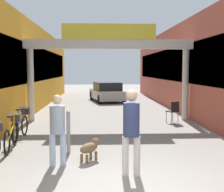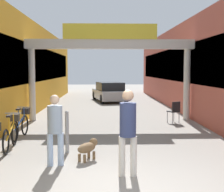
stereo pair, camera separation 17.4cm
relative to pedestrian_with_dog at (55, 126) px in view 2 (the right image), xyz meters
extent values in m
plane|color=gray|center=(1.41, -1.46, -0.93)|extent=(80.00, 80.00, 0.00)
cube|color=gold|center=(-3.69, 9.54, 1.33)|extent=(3.00, 26.00, 4.52)
cube|color=black|center=(-2.21, 9.54, 1.55)|extent=(0.04, 23.40, 1.81)
cube|color=#B25142|center=(6.51, 9.54, 1.33)|extent=(3.00, 26.00, 4.52)
cube|color=black|center=(5.03, 9.54, 1.55)|extent=(0.04, 23.40, 1.81)
cylinder|color=beige|center=(-1.94, 6.40, 0.61)|extent=(0.28, 0.28, 3.08)
cylinder|color=beige|center=(4.76, 6.40, 0.61)|extent=(0.28, 0.28, 3.08)
cube|color=beige|center=(1.41, 6.40, 2.35)|extent=(7.40, 0.44, 0.40)
cube|color=yellow|center=(1.41, 6.20, 2.87)|extent=(3.96, 0.10, 0.64)
cylinder|color=#A5BFE0|center=(-0.12, -0.02, -0.55)|extent=(0.16, 0.16, 0.76)
cylinder|color=#A5BFE0|center=(0.12, 0.02, -0.55)|extent=(0.16, 0.16, 0.76)
cylinder|color=#8C9EB2|center=(0.00, 0.00, 0.14)|extent=(0.39, 0.39, 0.63)
sphere|color=beige|center=(0.00, 0.00, 0.60)|extent=(0.25, 0.25, 0.22)
cylinder|color=silver|center=(1.72, -0.75, -0.51)|extent=(0.14, 0.14, 0.84)
cylinder|color=silver|center=(1.48, -0.75, -0.51)|extent=(0.14, 0.14, 0.84)
cylinder|color=navy|center=(1.60, -0.75, 0.25)|extent=(0.35, 0.35, 0.69)
sphere|color=tan|center=(1.60, -0.75, 0.75)|extent=(0.24, 0.24, 0.24)
ellipsoid|color=brown|center=(0.70, 0.37, -0.62)|extent=(0.57, 0.65, 0.24)
sphere|color=brown|center=(0.86, 0.60, -0.53)|extent=(0.29, 0.29, 0.21)
sphere|color=white|center=(0.80, 0.52, -0.63)|extent=(0.20, 0.20, 0.15)
cylinder|color=brown|center=(0.74, 0.57, -0.83)|extent=(0.10, 0.10, 0.19)
cylinder|color=brown|center=(0.87, 0.48, -0.83)|extent=(0.10, 0.10, 0.19)
cylinder|color=brown|center=(0.53, 0.27, -0.83)|extent=(0.10, 0.10, 0.19)
cylinder|color=brown|center=(0.66, 0.18, -0.83)|extent=(0.10, 0.10, 0.19)
torus|color=black|center=(-1.49, 1.97, -0.60)|extent=(0.09, 0.67, 0.67)
torus|color=black|center=(-1.42, 0.96, -0.60)|extent=(0.09, 0.67, 0.67)
cube|color=gold|center=(-1.45, 1.47, -0.42)|extent=(0.10, 0.94, 0.34)
cylinder|color=gold|center=(-1.44, 1.35, -0.20)|extent=(0.03, 0.03, 0.42)
cube|color=black|center=(-1.44, 1.35, 0.02)|extent=(0.11, 0.23, 0.05)
cylinder|color=gold|center=(-1.48, 1.91, -0.22)|extent=(0.03, 0.03, 0.46)
cylinder|color=gray|center=(-1.48, 1.91, 0.02)|extent=(0.46, 0.06, 0.03)
cube|color=#332D28|center=(-1.49, 2.11, -0.14)|extent=(0.25, 0.22, 0.20)
torus|color=black|center=(-1.53, 3.41, -0.60)|extent=(0.09, 0.67, 0.67)
torus|color=black|center=(-1.59, 2.39, -0.60)|extent=(0.09, 0.67, 0.67)
cube|color=#234C9E|center=(-1.56, 2.90, -0.42)|extent=(0.09, 0.94, 0.34)
cylinder|color=#234C9E|center=(-1.57, 2.78, -0.20)|extent=(0.03, 0.03, 0.42)
cube|color=black|center=(-1.57, 2.78, 0.02)|extent=(0.11, 0.23, 0.05)
cylinder|color=#234C9E|center=(-1.54, 3.35, -0.22)|extent=(0.03, 0.03, 0.46)
cylinder|color=gray|center=(-1.54, 3.35, 0.02)|extent=(0.46, 0.05, 0.03)
cube|color=#332D28|center=(-1.53, 3.55, -0.14)|extent=(0.25, 0.21, 0.20)
cylinder|color=gray|center=(0.14, 1.11, -0.41)|extent=(0.10, 0.10, 1.05)
sphere|color=gray|center=(0.14, 1.11, 0.15)|extent=(0.10, 0.10, 0.10)
cylinder|color=gray|center=(3.79, 5.76, -0.71)|extent=(0.04, 0.04, 0.45)
cylinder|color=gray|center=(4.10, 5.90, -0.71)|extent=(0.04, 0.04, 0.45)
cylinder|color=gray|center=(3.94, 5.45, -0.71)|extent=(0.04, 0.04, 0.45)
cylinder|color=gray|center=(4.25, 5.60, -0.71)|extent=(0.04, 0.04, 0.45)
cube|color=black|center=(4.02, 5.68, -0.46)|extent=(0.53, 0.53, 0.04)
cube|color=black|center=(4.10, 5.52, -0.24)|extent=(0.38, 0.21, 0.40)
cube|color=#99999E|center=(1.57, 14.51, -0.45)|extent=(2.49, 4.26, 0.60)
cube|color=#1E2328|center=(1.60, 14.36, 0.12)|extent=(1.97, 2.46, 0.55)
cylinder|color=black|center=(0.51, 15.77, -0.63)|extent=(0.31, 0.63, 0.60)
cylinder|color=black|center=(2.07, 16.08, -0.63)|extent=(0.31, 0.63, 0.60)
cylinder|color=black|center=(1.07, 12.93, -0.63)|extent=(0.31, 0.63, 0.60)
cylinder|color=black|center=(2.63, 13.24, -0.63)|extent=(0.31, 0.63, 0.60)
camera|label=1|loc=(0.91, -7.04, 1.28)|focal=50.00mm
camera|label=2|loc=(1.08, -7.05, 1.28)|focal=50.00mm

